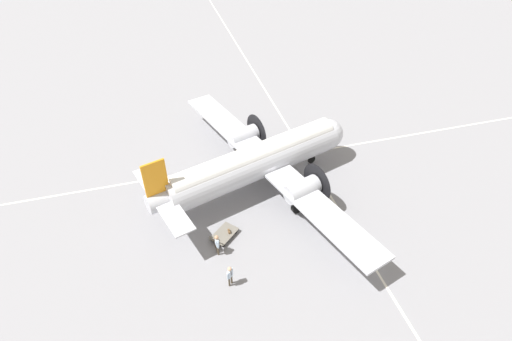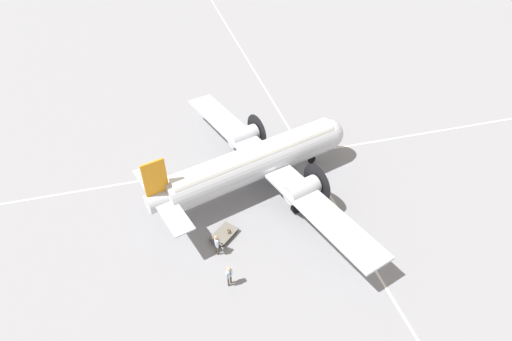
# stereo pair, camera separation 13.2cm
# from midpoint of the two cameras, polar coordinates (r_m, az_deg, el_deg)

# --- Properties ---
(ground_plane) EXTENTS (300.00, 300.00, 0.00)m
(ground_plane) POSITION_cam_midpoint_polar(r_m,az_deg,el_deg) (31.45, -0.12, -2.31)
(ground_plane) COLOR gray
(apron_line_eastwest) EXTENTS (120.00, 0.16, 0.01)m
(apron_line_eastwest) POSITION_cam_midpoint_polar(r_m,az_deg,el_deg) (32.88, 8.68, -0.67)
(apron_line_eastwest) COLOR silver
(apron_line_eastwest) RESTS_ON ground_plane
(apron_line_northsouth) EXTENTS (0.16, 120.00, 0.01)m
(apron_line_northsouth) POSITION_cam_midpoint_polar(r_m,az_deg,el_deg) (33.76, -1.52, 1.07)
(apron_line_northsouth) COLOR silver
(apron_line_northsouth) RESTS_ON ground_plane
(airliner_main) EXTENTS (22.97, 16.95, 5.71)m
(airliner_main) POSITION_cam_midpoint_polar(r_m,az_deg,el_deg) (30.03, 0.55, 1.54)
(airliner_main) COLOR silver
(airliner_main) RESTS_ON ground_plane
(crew_foreground) EXTENTS (0.40, 0.45, 1.66)m
(crew_foreground) POSITION_cam_midpoint_polar(r_m,az_deg,el_deg) (24.67, -3.89, -14.56)
(crew_foreground) COLOR #473D2D
(crew_foreground) RESTS_ON ground_plane
(passenger_boarding) EXTENTS (0.58, 0.27, 1.70)m
(passenger_boarding) POSITION_cam_midpoint_polar(r_m,az_deg,el_deg) (26.20, -5.73, -10.25)
(passenger_boarding) COLOR #473D2D
(passenger_boarding) RESTS_ON ground_plane
(suitcase_near_door) EXTENTS (0.35, 0.14, 0.54)m
(suitcase_near_door) POSITION_cam_midpoint_polar(r_m,az_deg,el_deg) (27.75, -4.00, -8.89)
(suitcase_near_door) COLOR brown
(suitcase_near_door) RESTS_ON ground_plane
(suitcase_upright_spare) EXTENTS (0.40, 0.19, 0.64)m
(suitcase_upright_spare) POSITION_cam_midpoint_polar(r_m,az_deg,el_deg) (27.20, -5.85, -10.20)
(suitcase_upright_spare) COLOR #47331E
(suitcase_upright_spare) RESTS_ON ground_plane
(baggage_cart) EXTENTS (2.14, 2.20, 0.56)m
(baggage_cart) POSITION_cam_midpoint_polar(r_m,az_deg,el_deg) (27.68, -4.71, -9.03)
(baggage_cart) COLOR #6B665B
(baggage_cart) RESTS_ON ground_plane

